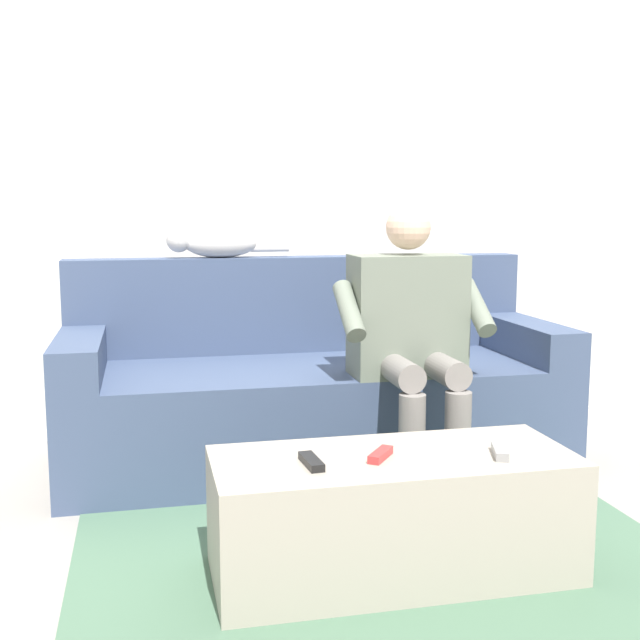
{
  "coord_description": "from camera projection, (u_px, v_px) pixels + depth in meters",
  "views": [
    {
      "loc": [
        0.72,
        3.22,
        1.12
      ],
      "look_at": [
        0.0,
        0.01,
        0.65
      ],
      "focal_mm": 44.2,
      "sensor_mm": 36.0,
      "label": 1
    }
  ],
  "objects": [
    {
      "name": "remote_red",
      "position": [
        381.0,
        455.0,
        2.35
      ],
      "size": [
        0.11,
        0.12,
        0.02
      ],
      "primitive_type": "cube",
      "rotation": [
        0.0,
        0.0,
        0.93
      ],
      "color": "#B73333",
      "rests_on": "coffee_table"
    },
    {
      "name": "ground_plane",
      "position": [
        356.0,
        519.0,
        2.85
      ],
      "size": [
        8.0,
        8.0,
        0.0
      ],
      "primitive_type": "plane",
      "color": "gray"
    },
    {
      "name": "couch",
      "position": [
        313.0,
        393.0,
        3.51
      ],
      "size": [
        2.16,
        0.84,
        0.89
      ],
      "color": "#3D4C6B",
      "rests_on": "ground"
    },
    {
      "name": "coffee_table",
      "position": [
        393.0,
        515.0,
        2.41
      ],
      "size": [
        1.1,
        0.46,
        0.38
      ],
      "color": "#A89E8E",
      "rests_on": "ground"
    },
    {
      "name": "remote_gray",
      "position": [
        500.0,
        452.0,
        2.37
      ],
      "size": [
        0.08,
        0.13,
        0.03
      ],
      "primitive_type": "cube",
      "rotation": [
        0.0,
        0.0,
        1.26
      ],
      "color": "gray",
      "rests_on": "coffee_table"
    },
    {
      "name": "floor_rug",
      "position": [
        379.0,
        553.0,
        2.57
      ],
      "size": [
        1.95,
        1.72,
        0.01
      ],
      "primitive_type": "cube",
      "color": "#4C7056",
      "rests_on": "ground"
    },
    {
      "name": "cat_on_backrest",
      "position": [
        214.0,
        243.0,
        3.61
      ],
      "size": [
        0.57,
        0.14,
        0.15
      ],
      "color": "silver",
      "rests_on": "couch"
    },
    {
      "name": "person_solo_seated",
      "position": [
        412.0,
        328.0,
        3.13
      ],
      "size": [
        0.6,
        0.5,
        1.13
      ],
      "color": "slate",
      "rests_on": "ground"
    },
    {
      "name": "remote_black",
      "position": [
        311.0,
        462.0,
        2.28
      ],
      "size": [
        0.05,
        0.14,
        0.02
      ],
      "primitive_type": "cube",
      "rotation": [
        0.0,
        0.0,
        1.65
      ],
      "color": "black",
      "rests_on": "coffee_table"
    },
    {
      "name": "back_wall",
      "position": [
        289.0,
        163.0,
        3.92
      ],
      "size": [
        4.79,
        0.06,
        2.68
      ],
      "primitive_type": "cube",
      "color": "silver",
      "rests_on": "ground"
    }
  ]
}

